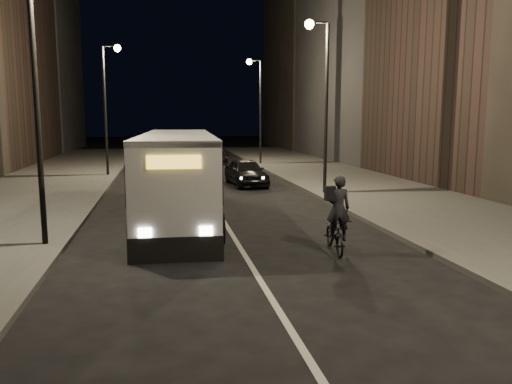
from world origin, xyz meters
name	(u,v)px	position (x,y,z in m)	size (l,w,h in m)	color
ground	(260,281)	(0.00, 0.00, 0.00)	(180.00, 180.00, 0.00)	black
sidewalk_right	(364,187)	(8.50, 14.00, 0.08)	(7.00, 70.00, 0.16)	#3A3A37
sidewalk_left	(28,196)	(-8.50, 14.00, 0.08)	(7.00, 70.00, 0.16)	#3A3A37
building_row_right	(389,33)	(16.00, 27.50, 10.50)	(8.00, 61.00, 21.00)	black
streetlight_right_mid	(321,84)	(5.33, 12.00, 5.36)	(1.20, 0.44, 8.12)	black
streetlight_right_far	(257,97)	(5.33, 28.00, 5.36)	(1.20, 0.44, 8.12)	black
streetlight_left_near	(44,60)	(-5.33, 4.00, 5.36)	(1.20, 0.44, 8.12)	black
streetlight_left_far	(109,92)	(-5.33, 22.00, 5.36)	(1.20, 0.44, 8.12)	black
city_bus	(178,173)	(-1.60, 7.77, 1.74)	(3.25, 11.99, 3.20)	silver
cyclist_on_bicycle	(336,227)	(2.59, 2.05, 0.74)	(0.88, 1.99, 2.22)	black
car_near	(246,172)	(2.46, 16.44, 0.75)	(1.78, 4.43, 1.51)	black
car_mid	(169,166)	(-1.74, 21.63, 0.67)	(1.42, 4.09, 1.35)	#303032
car_far	(218,156)	(2.43, 30.40, 0.63)	(1.77, 4.35, 1.26)	black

